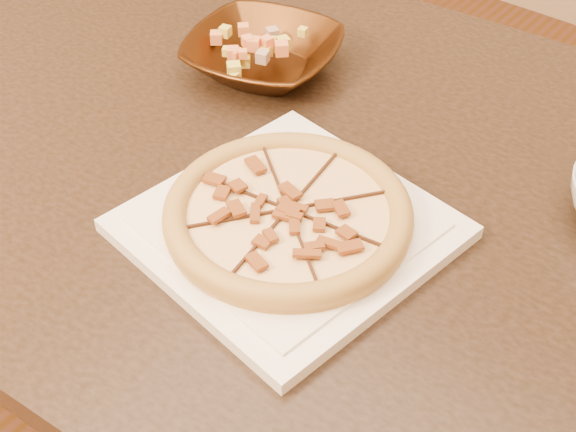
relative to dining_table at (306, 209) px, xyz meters
The scene contains 5 objects.
dining_table is the anchor object (origin of this frame).
plate 0.18m from the dining_table, 61.23° to the right, with size 0.37×0.37×0.02m.
pizza 0.20m from the dining_table, 61.23° to the right, with size 0.30×0.30×0.03m.
bronze_bowl 0.26m from the dining_table, 145.03° to the left, with size 0.23×0.23×0.06m, color #41220C.
mixed_dish 0.28m from the dining_table, 145.29° to the left, with size 0.10×0.11×0.03m.
Camera 1 is at (0.56, -0.63, 1.42)m, focal length 50.00 mm.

